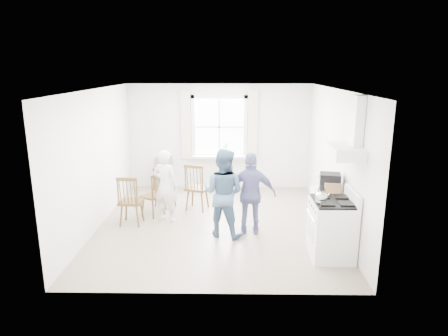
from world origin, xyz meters
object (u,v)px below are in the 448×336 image
windsor_chair_a (129,196)px  person_left (166,186)px  gas_stove (332,228)px  windsor_chair_c (156,190)px  person_mid (223,193)px  person_right (251,194)px  stereo_stack (330,182)px  windsor_chair_b (195,182)px  low_cabinet (326,215)px

windsor_chair_a → person_left: bearing=22.8°
gas_stove → windsor_chair_c: 3.60m
gas_stove → person_mid: bearing=154.8°
windsor_chair_c → person_right: person_right is taller
windsor_chair_c → stereo_stack: bearing=-18.0°
gas_stove → windsor_chair_b: (-2.37, 2.06, 0.15)m
person_mid → windsor_chair_c: bearing=-11.9°
low_cabinet → windsor_chair_a: (-3.64, 0.52, 0.16)m
windsor_chair_b → person_right: (1.12, -1.15, 0.13)m
windsor_chair_b → windsor_chair_a: bearing=-144.7°
gas_stove → person_left: size_ratio=0.77×
low_cabinet → stereo_stack: 0.60m
gas_stove → stereo_stack: 0.90m
stereo_stack → person_mid: bearing=175.5°
windsor_chair_c → person_left: bearing=-44.9°
low_cabinet → stereo_stack: (0.03, -0.02, 0.60)m
low_cabinet → person_right: (-1.32, 0.21, 0.31)m
windsor_chair_b → person_left: (-0.53, -0.57, 0.09)m
windsor_chair_a → windsor_chair_c: bearing=51.3°
person_left → windsor_chair_b: bearing=-111.5°
windsor_chair_b → person_left: person_left is taller
windsor_chair_c → person_right: size_ratio=0.61×
windsor_chair_c → person_mid: 1.68m
windsor_chair_a → windsor_chair_b: bearing=35.3°
windsor_chair_a → windsor_chair_c: (0.42, 0.52, -0.04)m
windsor_chair_b → windsor_chair_c: bearing=-157.4°
windsor_chair_a → person_mid: person_mid is taller
windsor_chair_a → person_mid: 1.86m
windsor_chair_a → windsor_chair_c: 0.67m
low_cabinet → person_mid: person_mid is taller
low_cabinet → person_right: size_ratio=0.59×
windsor_chair_a → person_mid: bearing=-12.1°
low_cabinet → person_left: size_ratio=0.62×
gas_stove → person_right: 1.57m
windsor_chair_b → person_mid: 1.39m
windsor_chair_a → windsor_chair_b: (1.19, 0.85, 0.03)m
person_mid → person_right: (0.51, 0.08, -0.04)m
person_left → person_mid: person_mid is taller
person_left → gas_stove: bearing=174.3°
low_cabinet → windsor_chair_b: windsor_chair_b is taller
windsor_chair_c → person_right: (1.90, -0.83, 0.20)m
person_right → windsor_chair_a: bearing=-4.7°
low_cabinet → person_mid: size_ratio=0.56×
stereo_stack → person_right: person_right is taller
person_mid → person_right: size_ratio=1.06×
gas_stove → person_left: 3.27m
windsor_chair_a → person_right: 2.34m
windsor_chair_c → person_right: 2.08m
windsor_chair_a → person_right: size_ratio=0.66×
windsor_chair_b → person_mid: bearing=-63.5°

